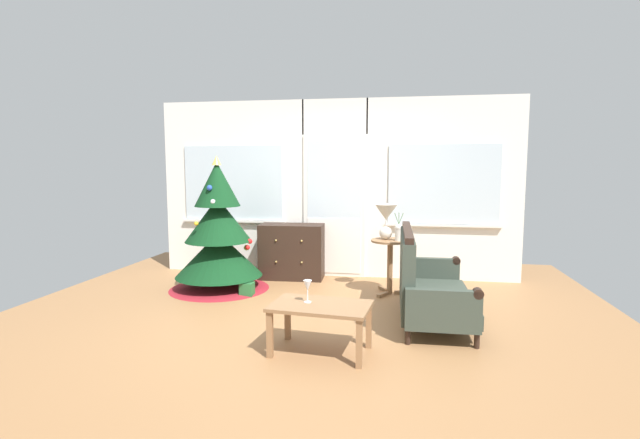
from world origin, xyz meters
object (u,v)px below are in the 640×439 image
at_px(dresser_cabinet, 292,251).
at_px(settee_sofa, 425,285).
at_px(side_table, 390,256).
at_px(coffee_table, 321,312).
at_px(flower_vase, 399,231).
at_px(wine_glass, 308,286).
at_px(gift_box, 247,289).
at_px(table_lamp, 386,217).
at_px(christmas_tree, 218,239).

xyz_separation_m(dresser_cabinet, settee_sofa, (1.79, -1.56, -0.01)).
relative_size(side_table, coffee_table, 0.77).
bearing_deg(flower_vase, wine_glass, -111.83).
distance_m(dresser_cabinet, side_table, 1.53).
bearing_deg(settee_sofa, coffee_table, -131.95).
relative_size(flower_vase, gift_box, 2.15).
bearing_deg(dresser_cabinet, settee_sofa, -41.06).
bearing_deg(settee_sofa, dresser_cabinet, 138.94).
distance_m(flower_vase, wine_glass, 2.06).
bearing_deg(flower_vase, table_lamp, 147.99).
distance_m(coffee_table, wine_glass, 0.24).
height_order(dresser_cabinet, settee_sofa, settee_sofa).
xyz_separation_m(christmas_tree, coffee_table, (1.67, -1.87, -0.30)).
bearing_deg(settee_sofa, gift_box, 164.78).
height_order(settee_sofa, flower_vase, flower_vase).
relative_size(dresser_cabinet, side_table, 1.34).
height_order(dresser_cabinet, gift_box, dresser_cabinet).
bearing_deg(side_table, wine_glass, -108.64).
relative_size(settee_sofa, flower_vase, 4.43).
xyz_separation_m(settee_sofa, coffee_table, (-0.92, -1.03, -0.01)).
distance_m(side_table, coffee_table, 2.07).
xyz_separation_m(christmas_tree, table_lamp, (2.15, 0.17, 0.31)).
height_order(dresser_cabinet, coffee_table, dresser_cabinet).
xyz_separation_m(side_table, coffee_table, (-0.54, -1.99, -0.13)).
height_order(christmas_tree, side_table, christmas_tree).
bearing_deg(table_lamp, dresser_cabinet, 157.67).
height_order(dresser_cabinet, side_table, dresser_cabinet).
bearing_deg(table_lamp, side_table, -33.69).
bearing_deg(settee_sofa, side_table, 111.71).
distance_m(christmas_tree, table_lamp, 2.18).
xyz_separation_m(dresser_cabinet, flower_vase, (1.50, -0.65, 0.41)).
height_order(settee_sofa, gift_box, settee_sofa).
bearing_deg(dresser_cabinet, table_lamp, -22.33).
bearing_deg(gift_box, dresser_cabinet, 70.67).
height_order(christmas_tree, settee_sofa, christmas_tree).
distance_m(settee_sofa, gift_box, 2.23).
bearing_deg(coffee_table, dresser_cabinet, 108.46).
bearing_deg(coffee_table, gift_box, 126.87).
bearing_deg(table_lamp, gift_box, -165.81).
xyz_separation_m(flower_vase, coffee_table, (-0.64, -1.93, -0.44)).
bearing_deg(christmas_tree, wine_glass, -49.75).
height_order(side_table, gift_box, side_table).
relative_size(side_table, wine_glass, 3.52).
relative_size(flower_vase, coffee_table, 0.39).
height_order(flower_vase, gift_box, flower_vase).
xyz_separation_m(settee_sofa, side_table, (-0.38, 0.97, 0.11)).
xyz_separation_m(christmas_tree, wine_glass, (1.55, -1.83, -0.09)).
bearing_deg(christmas_tree, gift_box, -29.14).
relative_size(settee_sofa, table_lamp, 3.52).
height_order(dresser_cabinet, table_lamp, table_lamp).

